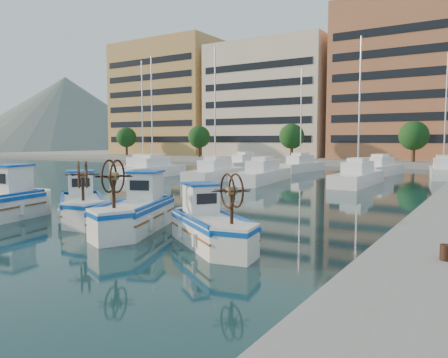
% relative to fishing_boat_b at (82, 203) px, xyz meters
% --- Properties ---
extents(ground, '(300.00, 300.00, 0.00)m').
position_rel_fishing_boat_b_xyz_m(ground, '(1.70, -1.65, -0.74)').
color(ground, '#183C3F').
rests_on(ground, ground).
extents(hill_west, '(180.00, 180.00, 60.00)m').
position_rel_fishing_boat_b_xyz_m(hill_west, '(-138.30, 108.35, -0.74)').
color(hill_west, slate).
rests_on(hill_west, ground).
extents(yacht_marina, '(36.96, 23.56, 11.50)m').
position_rel_fishing_boat_b_xyz_m(yacht_marina, '(-0.65, 26.55, -0.22)').
color(yacht_marina, white).
rests_on(yacht_marina, ground).
extents(fishing_boat_b, '(4.33, 3.92, 2.70)m').
position_rel_fishing_boat_b_xyz_m(fishing_boat_b, '(0.00, 0.00, 0.00)').
color(fishing_boat_b, white).
rests_on(fishing_boat_b, ground).
extents(fishing_boat_c, '(3.29, 4.72, 2.84)m').
position_rel_fishing_boat_b_xyz_m(fishing_boat_c, '(3.53, -0.32, 0.04)').
color(fishing_boat_c, white).
rests_on(fishing_boat_c, ground).
extents(fishing_boat_d, '(4.12, 3.58, 2.54)m').
position_rel_fishing_boat_b_xyz_m(fishing_boat_d, '(7.44, -0.90, -0.04)').
color(fishing_boat_d, white).
rests_on(fishing_boat_d, ground).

